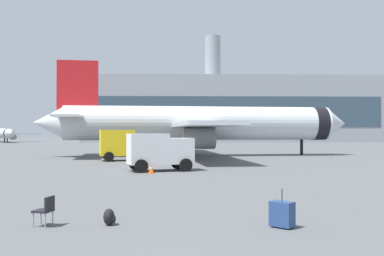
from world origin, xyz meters
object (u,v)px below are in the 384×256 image
Objects in this scene: service_truck at (125,144)px; gate_chair at (45,209)px; rolling_suitcase at (282,214)px; airplane_taxiing at (0,133)px; safety_cone_mid at (151,169)px; cargo_van at (159,150)px; safety_cone_near at (182,151)px; airplane_at_gate at (198,124)px; traveller_backpack at (109,217)px.

service_truck is 28.20m from gate_chair.
service_truck is at bearing 105.70° from rolling_suitcase.
airplane_taxiing is 33.23× the size of safety_cone_mid.
cargo_van reaches higher than safety_cone_near.
airplane_taxiing reaches higher than safety_cone_near.
airplane_taxiing is (-49.10, 65.06, -1.32)m from airplane_at_gate.
traveller_backpack is (-4.95, 0.47, -0.16)m from rolling_suitcase.
safety_cone_mid is 0.70× the size of gate_chair.
airplane_at_gate is 18.99m from cargo_van.
cargo_van is at bearing 81.93° from gate_chair.
safety_cone_mid is at bearing 89.23° from traveller_backpack.
cargo_van is (-3.51, -18.53, -2.21)m from airplane_at_gate.
airplane_taxiing is 112.97m from rolling_suitcase.
cargo_van is 4.35× the size of rolling_suitcase.
gate_chair is (1.25, -28.16, -1.11)m from service_truck.
airplane_taxiing is 96.55m from safety_cone_mid.
cargo_van is 7.97× the size of safety_cone_mid.
airplane_taxiing is at bearing 127.36° from safety_cone_near.
rolling_suitcase is (2.55, -39.31, 0.02)m from safety_cone_near.
service_truck reaches higher than gate_chair.
service_truck is at bearing 104.67° from safety_cone_mid.
safety_cone_near is at bearing 83.81° from gate_chair.
safety_cone_mid is at bearing -62.11° from airplane_taxiing.
service_truck reaches higher than traveller_backpack.
rolling_suitcase reaches higher than traveller_backpack.
airplane_taxiing is 78.05m from safety_cone_near.
traveller_backpack is 0.56× the size of gate_chair.
cargo_van is at bearing 87.88° from traveller_backpack.
airplane_at_gate is at bearing 46.98° from service_truck.
rolling_suitcase is at bearing -63.78° from airplane_taxiing.
airplane_taxiing is at bearing 127.04° from airplane_at_gate.
service_truck is at bearing -60.09° from airplane_taxiing.
cargo_van is 18.29m from rolling_suitcase.
rolling_suitcase reaches higher than safety_cone_mid.
airplane_taxiing is 110.44m from traveller_backpack.
service_truck is 29.66m from rolling_suitcase.
airplane_taxiing is 109.79m from gate_chair.
gate_chair is at bearing -177.09° from traveller_backpack.
airplane_taxiing is at bearing 114.02° from traveller_backpack.
safety_cone_near is at bearing 86.47° from traveller_backpack.
rolling_suitcase is at bearing -73.50° from safety_cone_mid.
safety_cone_near is 38.91m from traveller_backpack.
airplane_at_gate is 20.91m from safety_cone_mid.
airplane_at_gate is 59.63× the size of safety_cone_mid.
airplane_taxiing is 26.39× the size of safety_cone_near.
gate_chair is (-6.77, 0.38, 0.11)m from rolling_suitcase.
airplane_at_gate is 47.35× the size of safety_cone_near.
cargo_van reaches higher than rolling_suitcase.
airplane_at_gate is at bearing 91.27° from rolling_suitcase.
service_truck is 11.42m from cargo_van.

